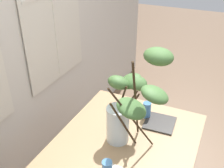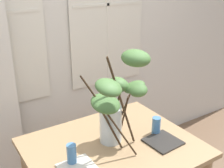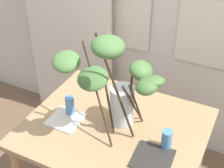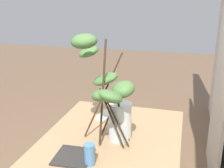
# 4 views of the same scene
# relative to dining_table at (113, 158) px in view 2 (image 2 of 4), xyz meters

# --- Properties ---
(back_wall_with_windows) EXTENTS (5.25, 0.14, 2.87)m
(back_wall_with_windows) POSITION_rel_dining_table_xyz_m (-0.00, 0.92, 0.78)
(back_wall_with_windows) COLOR beige
(back_wall_with_windows) RESTS_ON ground
(dining_table) EXTENTS (1.13, 0.93, 0.77)m
(dining_table) POSITION_rel_dining_table_xyz_m (0.00, 0.00, 0.00)
(dining_table) COLOR tan
(dining_table) RESTS_ON ground
(vase_with_branches) EXTENTS (0.58, 0.53, 0.72)m
(vase_with_branches) POSITION_rel_dining_table_xyz_m (0.03, -0.01, 0.42)
(vase_with_branches) COLOR silver
(vase_with_branches) RESTS_ON dining_table
(drinking_glass_blue_left) EXTENTS (0.06, 0.06, 0.14)m
(drinking_glass_blue_left) POSITION_rel_dining_table_xyz_m (-0.32, -0.02, 0.17)
(drinking_glass_blue_left) COLOR #4C84BC
(drinking_glass_blue_left) RESTS_ON dining_table
(drinking_glass_blue_right) EXTENTS (0.06, 0.06, 0.13)m
(drinking_glass_blue_right) POSITION_rel_dining_table_xyz_m (0.35, -0.04, 0.17)
(drinking_glass_blue_right) COLOR #4C84BC
(drinking_glass_blue_right) RESTS_ON dining_table
(plate_square_left) EXTENTS (0.21, 0.21, 0.01)m
(plate_square_left) POSITION_rel_dining_table_xyz_m (-0.31, -0.09, 0.11)
(plate_square_left) COLOR silver
(plate_square_left) RESTS_ON dining_table
(plate_square_right) EXTENTS (0.23, 0.23, 0.01)m
(plate_square_right) POSITION_rel_dining_table_xyz_m (0.31, -0.16, 0.11)
(plate_square_right) COLOR #2D2B28
(plate_square_right) RESTS_ON dining_table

